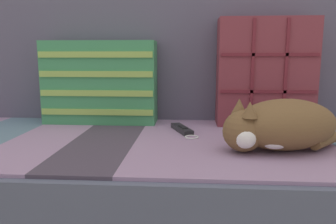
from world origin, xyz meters
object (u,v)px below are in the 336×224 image
at_px(throw_pillow_quilted, 265,72).
at_px(game_remote_far, 182,130).
at_px(couch, 140,187).
at_px(sleeping_cat, 278,126).
at_px(throw_pillow_striped, 100,82).

bearing_deg(throw_pillow_quilted, game_remote_far, -154.36).
bearing_deg(throw_pillow_quilted, couch, -154.88).
relative_size(couch, sleeping_cat, 4.80).
xyz_separation_m(throw_pillow_quilted, game_remote_far, (-0.33, -0.16, -0.21)).
xyz_separation_m(sleeping_cat, game_remote_far, (-0.29, 0.22, -0.07)).
relative_size(throw_pillow_quilted, throw_pillow_striped, 0.92).
bearing_deg(throw_pillow_striped, sleeping_cat, -30.28).
distance_m(throw_pillow_quilted, sleeping_cat, 0.40).
height_order(throw_pillow_quilted, game_remote_far, throw_pillow_quilted).
bearing_deg(sleeping_cat, game_remote_far, 143.29).
xyz_separation_m(throw_pillow_quilted, sleeping_cat, (-0.04, -0.38, -0.14)).
relative_size(throw_pillow_quilted, sleeping_cat, 1.13).
xyz_separation_m(couch, throw_pillow_striped, (-0.20, 0.23, 0.36)).
bearing_deg(couch, sleeping_cat, -18.56).
relative_size(couch, throw_pillow_striped, 3.88).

